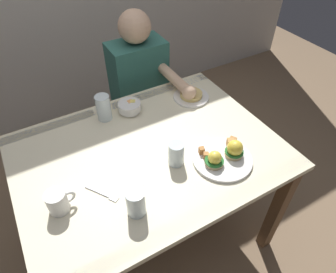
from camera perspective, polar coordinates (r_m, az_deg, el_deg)
ground_plane at (r=1.98m, az=-2.74°, el=-17.75°), size 6.00×6.00×0.00m
dining_table at (r=1.46m, az=-3.56°, el=-5.58°), size 1.20×0.90×0.74m
eggs_benedict_plate at (r=1.34m, az=10.75°, el=-3.67°), size 0.27×0.27×0.09m
fruit_bowl at (r=1.59m, az=-7.37°, el=5.65°), size 0.12×0.12×0.06m
coffee_mug at (r=1.21m, az=-20.47°, el=-11.59°), size 0.11×0.08×0.09m
fork at (r=1.24m, az=-12.33°, el=-10.75°), size 0.10×0.14×0.00m
water_glass_near at (r=1.29m, az=1.58°, el=-3.57°), size 0.07×0.07×0.11m
water_glass_far at (r=1.55m, az=-12.27°, el=5.15°), size 0.07×0.07×0.14m
water_glass_extra at (r=1.14m, az=-6.20°, el=-12.68°), size 0.07×0.07×0.12m
side_plate at (r=1.69m, az=4.47°, el=7.82°), size 0.20×0.20×0.04m
diner_person at (r=1.94m, az=-5.10°, el=9.27°), size 0.34×0.54×1.14m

